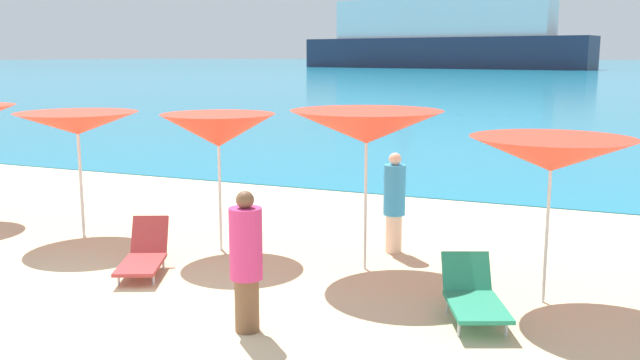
% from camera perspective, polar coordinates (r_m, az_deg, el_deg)
% --- Properties ---
extents(ground_plane, '(50.00, 100.00, 0.30)m').
position_cam_1_polar(ground_plane, '(17.34, 2.35, -0.83)').
color(ground_plane, beige).
extents(ocean_water, '(650.00, 440.00, 0.02)m').
position_cam_1_polar(ocean_water, '(235.09, 21.76, 8.66)').
color(ocean_water, teal).
rests_on(ocean_water, ground_plane).
extents(umbrella_2, '(2.28, 2.28, 2.18)m').
position_cam_1_polar(umbrella_2, '(12.76, -19.06, 4.34)').
color(umbrella_2, silver).
rests_on(umbrella_2, ground_plane).
extents(umbrella_3, '(1.83, 1.83, 2.22)m').
position_cam_1_polar(umbrella_3, '(11.30, -8.24, 3.99)').
color(umbrella_3, silver).
rests_on(umbrella_3, ground_plane).
extents(umbrella_4, '(2.32, 2.32, 2.36)m').
position_cam_1_polar(umbrella_4, '(10.16, 3.78, 4.30)').
color(umbrella_4, silver).
rests_on(umbrella_4, ground_plane).
extents(umbrella_5, '(2.25, 2.25, 2.14)m').
position_cam_1_polar(umbrella_5, '(9.20, 18.24, 1.97)').
color(umbrella_5, silver).
rests_on(umbrella_5, ground_plane).
extents(lounge_chair_2, '(1.06, 1.46, 0.73)m').
position_cam_1_polar(lounge_chair_2, '(10.61, -14.07, -5.84)').
color(lounge_chair_2, '#A53333').
rests_on(lounge_chair_2, ground_plane).
extents(lounge_chair_3, '(1.08, 1.45, 0.70)m').
position_cam_1_polar(lounge_chair_3, '(8.73, 12.32, -9.12)').
color(lounge_chair_3, '#268C66').
rests_on(lounge_chair_3, ground_plane).
extents(beachgoer_0, '(0.35, 0.35, 1.62)m').
position_cam_1_polar(beachgoer_0, '(11.28, 6.04, -1.68)').
color(beachgoer_0, beige).
rests_on(beachgoer_0, ground_plane).
extents(beachgoer_1, '(0.38, 0.38, 1.65)m').
position_cam_1_polar(beachgoer_1, '(8.07, -6.00, -6.39)').
color(beachgoer_1, brown).
rests_on(beachgoer_1, ground_plane).
extents(cruise_ship, '(69.43, 23.50, 18.92)m').
position_cam_1_polar(cruise_ship, '(166.91, 9.59, 11.34)').
color(cruise_ship, '#262D47').
rests_on(cruise_ship, ocean_water).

